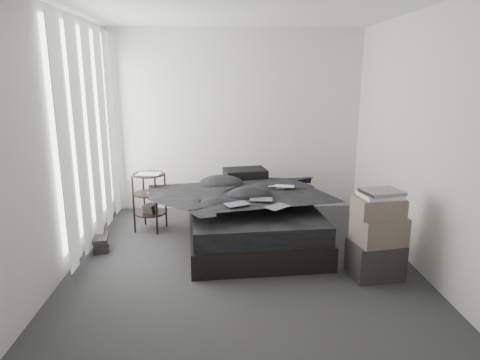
{
  "coord_description": "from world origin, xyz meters",
  "views": [
    {
      "loc": [
        -0.21,
        -4.11,
        1.98
      ],
      "look_at": [
        0.0,
        0.8,
        0.75
      ],
      "focal_mm": 32.0,
      "sensor_mm": 36.0,
      "label": 1
    }
  ],
  "objects_px": {
    "bed": "(251,230)",
    "side_stand": "(150,202)",
    "laptop": "(281,182)",
    "box_lower": "(375,259)"
  },
  "relations": [
    {
      "from": "bed",
      "to": "side_stand",
      "type": "xyz_separation_m",
      "value": [
        -1.28,
        0.44,
        0.24
      ]
    },
    {
      "from": "laptop",
      "to": "box_lower",
      "type": "height_order",
      "value": "laptop"
    },
    {
      "from": "laptop",
      "to": "bed",
      "type": "bearing_deg",
      "value": -154.5
    },
    {
      "from": "box_lower",
      "to": "bed",
      "type": "bearing_deg",
      "value": 140.0
    },
    {
      "from": "laptop",
      "to": "side_stand",
      "type": "height_order",
      "value": "side_stand"
    },
    {
      "from": "bed",
      "to": "laptop",
      "type": "bearing_deg",
      "value": 7.5
    },
    {
      "from": "bed",
      "to": "laptop",
      "type": "xyz_separation_m",
      "value": [
        0.36,
        0.08,
        0.58
      ]
    },
    {
      "from": "bed",
      "to": "box_lower",
      "type": "xyz_separation_m",
      "value": [
        1.17,
        -0.98,
        0.05
      ]
    },
    {
      "from": "side_stand",
      "to": "box_lower",
      "type": "xyz_separation_m",
      "value": [
        2.45,
        -1.42,
        -0.19
      ]
    },
    {
      "from": "laptop",
      "to": "box_lower",
      "type": "relative_size",
      "value": 0.64
    }
  ]
}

